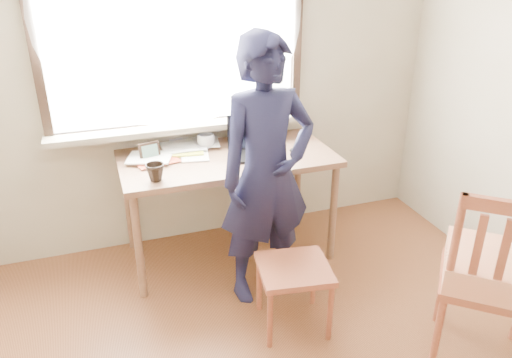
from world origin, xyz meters
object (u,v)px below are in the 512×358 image
object	(u,v)px
side_chair	(492,272)
person	(267,174)
desk	(228,166)
work_chair	(294,276)
laptop	(255,146)
mug_white	(206,141)
mug_dark	(155,172)

from	to	relation	value
side_chair	person	bearing A→B (deg)	133.55
desk	side_chair	distance (m)	1.76
work_chair	person	distance (m)	0.62
side_chair	person	distance (m)	1.33
person	desk	bearing A→B (deg)	95.20
laptop	person	world-z (taller)	person
laptop	desk	bearing A→B (deg)	171.33
mug_white	person	distance (m)	0.73
person	mug_dark	bearing A→B (deg)	151.00
person	work_chair	bearing A→B (deg)	-91.52
mug_dark	laptop	bearing A→B (deg)	16.71
work_chair	side_chair	xyz separation A→B (m)	(0.86, -0.57, 0.21)
work_chair	person	xyz separation A→B (m)	(-0.03, 0.37, 0.49)
work_chair	side_chair	size ratio (longest dim) A/B	0.43
desk	mug_white	bearing A→B (deg)	116.42
desk	laptop	size ratio (longest dim) A/B	3.44
mug_white	work_chair	world-z (taller)	mug_white
laptop	person	bearing A→B (deg)	-100.01
work_chair	side_chair	world-z (taller)	side_chair
mug_dark	person	distance (m)	0.68
desk	side_chair	xyz separation A→B (m)	(1.00, -1.44, -0.15)
mug_dark	person	world-z (taller)	person
person	side_chair	bearing A→B (deg)	-53.22
desk	work_chair	world-z (taller)	desk
desk	side_chair	bearing A→B (deg)	-55.22
laptop	mug_white	size ratio (longest dim) A/B	3.37
mug_white	side_chair	size ratio (longest dim) A/B	0.12
mug_white	mug_dark	bearing A→B (deg)	-133.75
mug_white	person	bearing A→B (deg)	-73.65
mug_white	side_chair	xyz separation A→B (m)	(1.10, -1.64, -0.28)
laptop	mug_dark	bearing A→B (deg)	-163.29
work_chair	person	size ratio (longest dim) A/B	0.27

